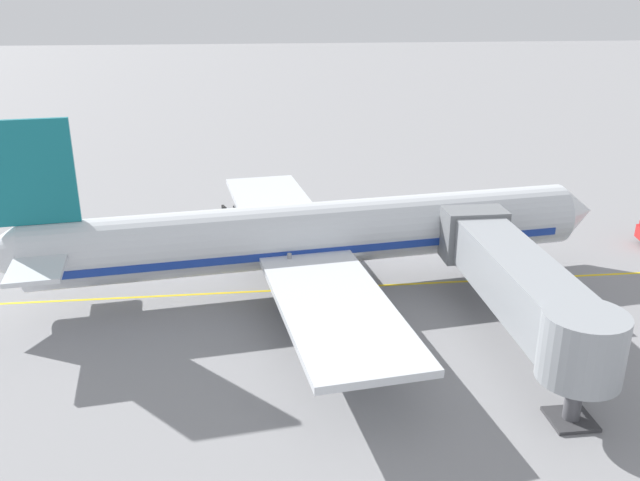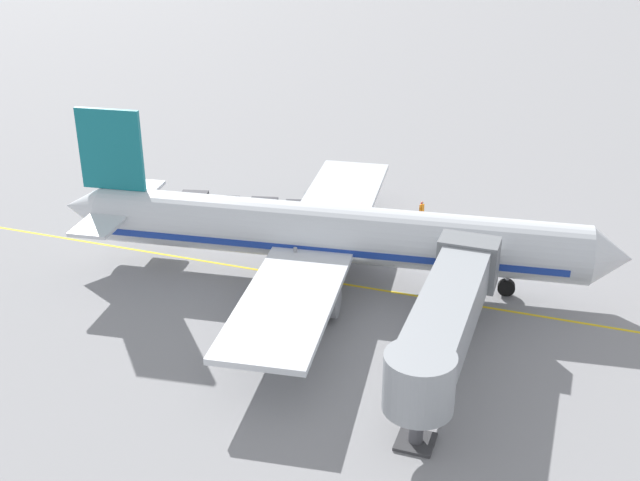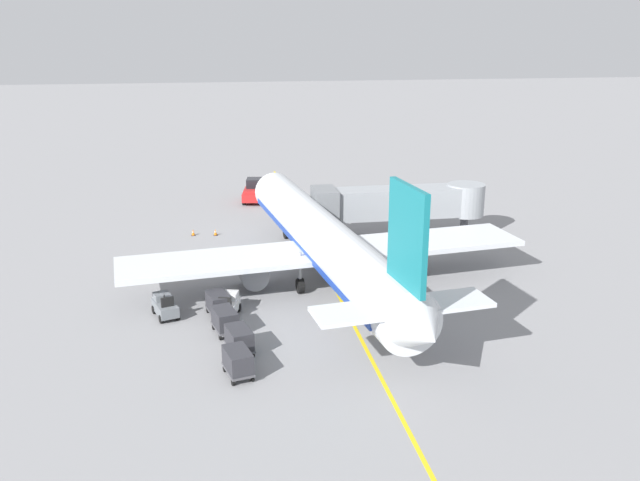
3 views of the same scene
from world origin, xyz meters
name	(u,v)px [view 1 (image 1 of 3)]	position (x,y,z in m)	size (l,w,h in m)	color
ground_plane	(339,287)	(0.00, 0.00, 0.00)	(400.00, 400.00, 0.00)	gray
gate_lead_in_line	(339,287)	(0.00, 0.00, 0.00)	(0.24, 80.00, 0.01)	gold
parked_airliner	(311,235)	(-0.55, -1.62, 3.19)	(30.42, 37.33, 10.63)	silver
jet_bridge	(520,283)	(7.89, 7.64, 3.46)	(15.63, 3.50, 4.98)	#93999E
baggage_tug_lead	(235,216)	(-12.04, -6.22, 0.71)	(1.94, 2.75, 1.62)	slate
baggage_tug_trailing	(225,236)	(-7.90, -6.83, 0.71)	(1.86, 2.73, 1.62)	silver
baggage_cart_front	(226,229)	(-8.54, -6.77, 0.95)	(1.78, 2.98, 1.58)	#4C4C51
baggage_cart_second_in_train	(186,232)	(-8.20, -9.51, 0.95)	(1.78, 2.98, 1.58)	#4C4C51
baggage_cart_third_in_train	(142,238)	(-7.46, -12.44, 0.95)	(1.78, 2.98, 1.58)	#4C4C51
baggage_cart_tail_end	(100,238)	(-7.68, -15.21, 0.95)	(1.78, 2.98, 1.58)	#4C4C51
ground_crew_wing_walker	(345,211)	(-11.54, 2.11, 0.95)	(0.72, 0.32, 1.69)	#232328
safety_cone_nose_left	(481,229)	(-8.37, 11.77, 0.29)	(0.36, 0.36, 0.59)	black
safety_cone_nose_right	(476,220)	(-10.40, 12.07, 0.29)	(0.36, 0.36, 0.59)	black
safety_cone_wing_tip	(409,233)	(-8.08, 6.30, 0.29)	(0.36, 0.36, 0.59)	black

